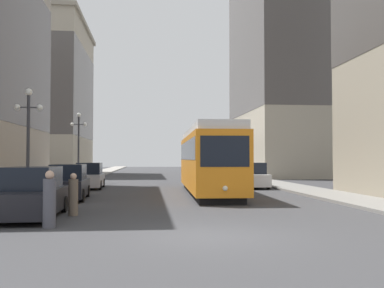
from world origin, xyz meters
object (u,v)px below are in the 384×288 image
(transit_bus, at_px, (212,160))
(lamp_post_left_near, at_px, (28,126))
(parked_car_right_far, at_px, (252,176))
(pedestrian_crossing_near, at_px, (49,201))
(parked_car_left_mid, at_px, (90,177))
(streetcar, at_px, (208,159))
(lamp_post_left_far, at_px, (79,137))
(parked_car_left_far, at_px, (68,183))
(pedestrian_crossing_far, at_px, (73,196))
(parked_car_left_near, at_px, (33,194))

(transit_bus, height_order, lamp_post_left_near, lamp_post_left_near)
(parked_car_right_far, distance_m, pedestrian_crossing_near, 20.19)
(parked_car_left_mid, bearing_deg, lamp_post_left_near, -103.66)
(transit_bus, height_order, parked_car_left_mid, transit_bus)
(parked_car_left_mid, bearing_deg, streetcar, -36.09)
(transit_bus, distance_m, lamp_post_left_far, 14.51)
(parked_car_left_far, relative_size, pedestrian_crossing_far, 3.08)
(parked_car_left_mid, bearing_deg, parked_car_right_far, -2.96)
(transit_bus, xyz_separation_m, parked_car_left_near, (-10.78, -29.10, -1.10))
(parked_car_left_near, xyz_separation_m, pedestrian_crossing_near, (1.10, -2.40, -0.03))
(parked_car_left_mid, bearing_deg, parked_car_left_near, -91.41)
(streetcar, height_order, parked_car_left_mid, streetcar)
(streetcar, relative_size, transit_bus, 1.20)
(parked_car_left_far, xyz_separation_m, lamp_post_left_far, (-1.90, 15.38, 3.18))
(transit_bus, distance_m, parked_car_left_far, 24.63)
(parked_car_left_near, distance_m, lamp_post_left_near, 7.31)
(transit_bus, bearing_deg, parked_car_right_far, -86.57)
(lamp_post_left_far, bearing_deg, streetcar, -52.52)
(parked_car_left_far, height_order, lamp_post_left_far, lamp_post_left_far)
(streetcar, xyz_separation_m, parked_car_left_near, (-7.71, -9.83, -1.26))
(transit_bus, height_order, parked_car_left_far, transit_bus)
(parked_car_left_far, bearing_deg, lamp_post_left_near, -166.04)
(pedestrian_crossing_near, bearing_deg, lamp_post_left_far, 78.32)
(parked_car_left_mid, distance_m, pedestrian_crossing_near, 17.60)
(streetcar, relative_size, parked_car_left_near, 2.85)
(parked_car_left_far, xyz_separation_m, pedestrian_crossing_near, (1.10, -9.39, -0.03))
(parked_car_right_far, bearing_deg, pedestrian_crossing_far, 57.10)
(parked_car_left_near, xyz_separation_m, lamp_post_left_near, (-1.90, 6.42, 2.92))
(parked_car_right_far, bearing_deg, lamp_post_left_far, -26.71)
(streetcar, relative_size, pedestrian_crossing_far, 8.84)
(parked_car_left_near, xyz_separation_m, lamp_post_left_far, (-1.90, 22.37, 3.18))
(pedestrian_crossing_far, height_order, lamp_post_left_near, lamp_post_left_near)
(parked_car_right_far, distance_m, pedestrian_crossing_far, 17.71)
(parked_car_left_near, relative_size, pedestrian_crossing_near, 2.79)
(parked_car_right_far, xyz_separation_m, lamp_post_left_near, (-13.48, -8.43, 2.92))
(parked_car_right_far, height_order, pedestrian_crossing_far, parked_car_right_far)
(transit_bus, height_order, parked_car_right_far, transit_bus)
(pedestrian_crossing_far, bearing_deg, streetcar, 9.15)
(parked_car_right_far, relative_size, pedestrian_crossing_near, 2.80)
(parked_car_right_far, height_order, parked_car_left_far, same)
(parked_car_left_near, bearing_deg, lamp_post_left_near, 105.56)
(pedestrian_crossing_near, distance_m, pedestrian_crossing_far, 2.81)
(parked_car_left_far, xyz_separation_m, pedestrian_crossing_far, (1.35, -6.58, -0.11))
(lamp_post_left_near, bearing_deg, streetcar, 19.54)
(parked_car_right_far, height_order, pedestrian_crossing_near, parked_car_right_far)
(transit_bus, xyz_separation_m, parked_car_left_mid, (-10.78, -13.93, -1.10))
(pedestrian_crossing_far, relative_size, lamp_post_left_far, 0.26)
(streetcar, height_order, lamp_post_left_near, lamp_post_left_near)
(parked_car_left_far, xyz_separation_m, lamp_post_left_near, (-1.90, -0.57, 2.92))
(parked_car_left_mid, xyz_separation_m, lamp_post_left_far, (-1.90, 7.20, 3.18))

